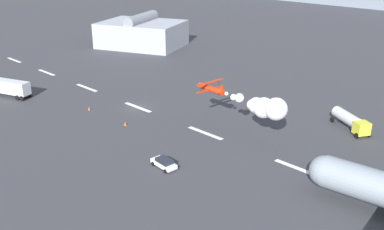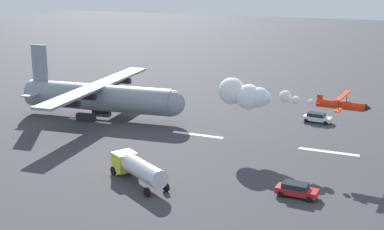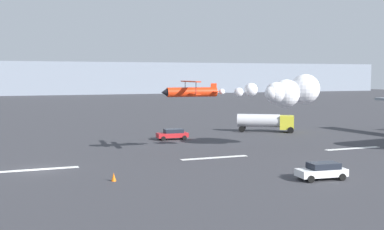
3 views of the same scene
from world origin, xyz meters
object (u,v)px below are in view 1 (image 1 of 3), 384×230
Objects in this scene: fuel_tanker_truck at (351,121)px; followme_car_yellow at (164,163)px; semi_truck_orange at (2,86)px; traffic_cone_near at (89,108)px; traffic_cone_far at (125,124)px; airport_staff_sedan at (262,107)px; stunt_biplane_red at (261,106)px.

fuel_tanker_truck is 1.98× the size of followme_car_yellow.
traffic_cone_near is (21.85, 8.10, -1.76)m from semi_truck_orange.
airport_staff_sedan is at bearing 60.39° from traffic_cone_far.
airport_staff_sedan is at bearing 96.92° from followme_car_yellow.
airport_staff_sedan is (47.39, 32.41, -1.32)m from semi_truck_orange.
followme_car_yellow is 18.44m from traffic_cone_far.
followme_car_yellow is (-13.62, -33.65, -0.93)m from fuel_tanker_truck.
followme_car_yellow is at bearing -11.47° from traffic_cone_near.
semi_truck_orange is 20.35× the size of traffic_cone_far.
fuel_tanker_truck is 41.54m from traffic_cone_far.
fuel_tanker_truck is at bearing 67.97° from followme_car_yellow.
fuel_tanker_truck is at bearing 11.17° from airport_staff_sedan.
fuel_tanker_truck is (64.67, 35.82, -0.39)m from semi_truck_orange.
traffic_cone_far is (33.65, 8.22, -1.76)m from semi_truck_orange.
semi_truck_orange reaches higher than traffic_cone_far.
traffic_cone_near is at bearing -136.41° from airport_staff_sedan.
airport_staff_sedan is 6.02× the size of traffic_cone_far.
fuel_tanker_truck is (7.70, 17.50, -5.53)m from stunt_biplane_red.
fuel_tanker_truck is at bearing 41.65° from traffic_cone_far.
traffic_cone_far is (-31.02, -27.59, -1.37)m from fuel_tanker_truck.
stunt_biplane_red reaches higher than fuel_tanker_truck.
airport_staff_sedan is (-9.58, 14.09, -6.46)m from stunt_biplane_red.
traffic_cone_near is (-29.21, 5.93, -0.44)m from followme_car_yellow.
traffic_cone_far is (-17.41, 6.06, -0.44)m from followme_car_yellow.
fuel_tanker_truck is 2.00× the size of airport_staff_sedan.
semi_truck_orange is at bearing -162.18° from stunt_biplane_red.
stunt_biplane_red reaches higher than traffic_cone_far.
traffic_cone_near is (-42.82, -27.72, -1.37)m from fuel_tanker_truck.
semi_truck_orange is at bearing -159.67° from traffic_cone_near.
fuel_tanker_truck is 36.31m from followme_car_yellow.
traffic_cone_far is at bearing 13.73° from semi_truck_orange.
followme_car_yellow is 30.46m from airport_staff_sedan.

